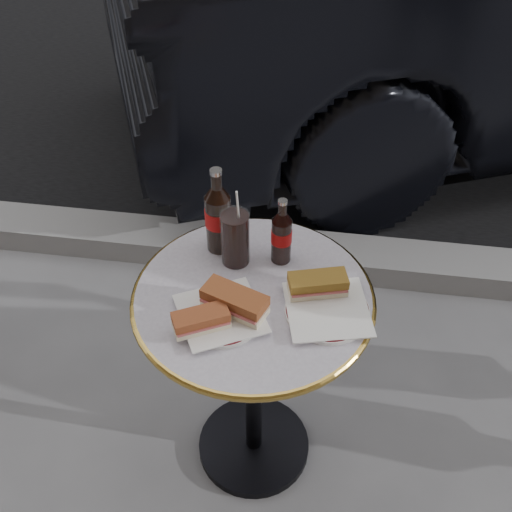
# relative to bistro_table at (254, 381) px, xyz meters

# --- Properties ---
(ground) EXTENTS (80.00, 80.00, 0.00)m
(ground) POSITION_rel_bistro_table_xyz_m (0.00, 0.00, -0.37)
(ground) COLOR slate
(ground) RESTS_ON ground
(curb) EXTENTS (40.00, 0.20, 0.12)m
(curb) POSITION_rel_bistro_table_xyz_m (0.00, 0.90, -0.32)
(curb) COLOR gray
(curb) RESTS_ON ground
(bistro_table) EXTENTS (0.62, 0.62, 0.73)m
(bistro_table) POSITION_rel_bistro_table_xyz_m (0.00, 0.00, 0.00)
(bistro_table) COLOR #BAB2C4
(bistro_table) RESTS_ON ground
(plate_left) EXTENTS (0.26, 0.26, 0.01)m
(plate_left) POSITION_rel_bistro_table_xyz_m (-0.07, -0.09, 0.37)
(plate_left) COLOR silver
(plate_left) RESTS_ON bistro_table
(plate_right) EXTENTS (0.22, 0.22, 0.01)m
(plate_right) POSITION_rel_bistro_table_xyz_m (0.19, -0.03, 0.37)
(plate_right) COLOR white
(plate_right) RESTS_ON bistro_table
(sandwich_left_a) EXTENTS (0.15, 0.12, 0.05)m
(sandwich_left_a) POSITION_rel_bistro_table_xyz_m (-0.10, -0.13, 0.40)
(sandwich_left_a) COLOR brown
(sandwich_left_a) RESTS_ON plate_left
(sandwich_left_b) EXTENTS (0.18, 0.13, 0.06)m
(sandwich_left_b) POSITION_rel_bistro_table_xyz_m (-0.03, -0.07, 0.41)
(sandwich_left_b) COLOR brown
(sandwich_left_b) RESTS_ON plate_left
(sandwich_right) EXTENTS (0.16, 0.10, 0.05)m
(sandwich_right) POSITION_rel_bistro_table_xyz_m (0.16, 0.02, 0.40)
(sandwich_right) COLOR olive
(sandwich_right) RESTS_ON plate_right
(cola_bottle_left) EXTENTS (0.10, 0.10, 0.26)m
(cola_bottle_left) POSITION_rel_bistro_table_xyz_m (-0.12, 0.17, 0.49)
(cola_bottle_left) COLOR black
(cola_bottle_left) RESTS_ON bistro_table
(cola_bottle_right) EXTENTS (0.06, 0.06, 0.20)m
(cola_bottle_right) POSITION_rel_bistro_table_xyz_m (0.05, 0.14, 0.47)
(cola_bottle_right) COLOR black
(cola_bottle_right) RESTS_ON bistro_table
(cola_glass) EXTENTS (0.09, 0.09, 0.16)m
(cola_glass) POSITION_rel_bistro_table_xyz_m (-0.06, 0.12, 0.45)
(cola_glass) COLOR black
(cola_glass) RESTS_ON bistro_table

